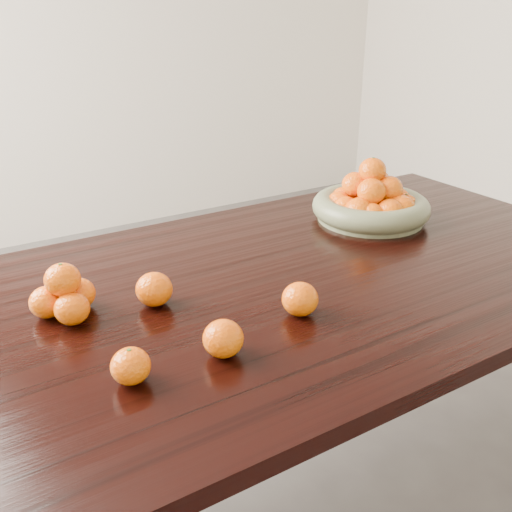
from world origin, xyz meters
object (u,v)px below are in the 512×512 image
dining_table (268,312)px  loose_orange_0 (131,366)px  fruit_bowl (372,203)px  orange_pyramid (65,296)px

dining_table → loose_orange_0: (-0.43, -0.22, 0.12)m
loose_orange_0 → fruit_bowl: bearing=23.7°
dining_table → orange_pyramid: size_ratio=14.19×
orange_pyramid → dining_table: bearing=-9.6°
dining_table → loose_orange_0: bearing=-152.9°
dining_table → orange_pyramid: 0.49m
fruit_bowl → dining_table: bearing=-159.4°
orange_pyramid → loose_orange_0: 0.30m
dining_table → orange_pyramid: orange_pyramid is taller
dining_table → orange_pyramid: bearing=170.4°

